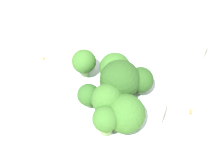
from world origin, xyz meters
TOP-DOWN VIEW (x-y plane):
  - ground_plane at (0.00, 0.00)m, footprint 3.00×3.00m
  - bowl at (0.00, 0.00)m, footprint 0.16×0.16m
  - broccoli_floret_0 at (-0.04, 0.01)m, footprint 0.04×0.04m
  - broccoli_floret_1 at (-0.01, -0.03)m, footprint 0.05×0.05m
  - broccoli_floret_2 at (0.02, 0.02)m, footprint 0.04×0.04m
  - broccoli_floret_3 at (0.03, 0.05)m, footprint 0.04×0.04m
  - broccoli_floret_4 at (-0.01, 0.00)m, footprint 0.06×0.06m
  - broccoli_floret_5 at (0.02, -0.05)m, footprint 0.04×0.04m
  - broccoli_floret_6 at (-0.00, 0.05)m, footprint 0.06×0.06m
  - broccoli_floret_7 at (0.04, -0.00)m, footprint 0.03×0.03m
  - pepper_shaker at (-0.16, -0.04)m, footprint 0.04×0.04m
  - almond_crumb_0 at (-0.04, -0.09)m, footprint 0.01×0.01m
  - almond_crumb_1 at (-0.11, 0.05)m, footprint 0.01×0.01m
  - almond_crumb_2 at (0.07, -0.13)m, footprint 0.01×0.01m

SIDE VIEW (x-z plane):
  - ground_plane at x=0.00m, z-range 0.00..0.00m
  - almond_crumb_2 at x=0.07m, z-range 0.00..0.01m
  - almond_crumb_0 at x=-0.04m, z-range 0.00..0.01m
  - almond_crumb_1 at x=-0.11m, z-range 0.00..0.01m
  - bowl at x=0.00m, z-range 0.00..0.04m
  - pepper_shaker at x=-0.16m, z-range 0.00..0.07m
  - broccoli_floret_7 at x=0.04m, z-range 0.04..0.08m
  - broccoli_floret_0 at x=-0.04m, z-range 0.04..0.09m
  - broccoli_floret_1 at x=-0.01m, z-range 0.04..0.09m
  - broccoli_floret_6 at x=0.00m, z-range 0.04..0.09m
  - broccoli_floret_5 at x=0.02m, z-range 0.04..0.09m
  - broccoli_floret_3 at x=0.03m, z-range 0.04..0.10m
  - broccoli_floret_2 at x=0.02m, z-range 0.04..0.10m
  - broccoli_floret_4 at x=-0.01m, z-range 0.04..0.11m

